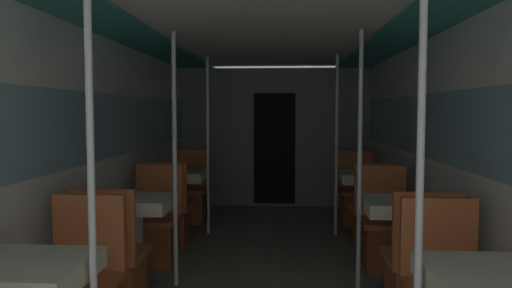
% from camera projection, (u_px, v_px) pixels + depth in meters
% --- Properties ---
extents(wall_left, '(0.05, 8.48, 2.13)m').
position_uv_depth(wall_left, '(99.00, 154.00, 4.36)').
color(wall_left, silver).
rests_on(wall_left, ground_plane).
extents(wall_right, '(0.05, 8.48, 2.13)m').
position_uv_depth(wall_right, '(441.00, 155.00, 4.20)').
color(wall_right, silver).
rests_on(wall_right, ground_plane).
extents(ceiling_panel, '(2.94, 8.48, 0.07)m').
position_uv_depth(ceiling_panel, '(267.00, 28.00, 4.21)').
color(ceiling_panel, white).
rests_on(ceiling_panel, wall_left).
extents(bulkhead_far, '(2.89, 0.09, 2.13)m').
position_uv_depth(bulkhead_far, '(275.00, 138.00, 7.69)').
color(bulkhead_far, slate).
rests_on(bulkhead_far, ground_plane).
extents(dining_table_left_0, '(0.59, 0.59, 0.75)m').
position_uv_depth(dining_table_left_0, '(26.00, 287.00, 2.40)').
color(dining_table_left_0, '#4C4C51').
rests_on(dining_table_left_0, ground_plane).
extents(support_pole_left_0, '(0.04, 0.04, 2.13)m').
position_uv_depth(support_pole_left_0, '(92.00, 198.00, 2.36)').
color(support_pole_left_0, silver).
rests_on(support_pole_left_0, ground_plane).
extents(dining_table_left_1, '(0.59, 0.59, 0.75)m').
position_uv_depth(dining_table_left_1, '(136.00, 212.00, 4.20)').
color(dining_table_left_1, '#4C4C51').
rests_on(dining_table_left_1, ground_plane).
extents(chair_left_near_1, '(0.46, 0.46, 0.94)m').
position_uv_depth(chair_left_near_1, '(112.00, 274.00, 3.62)').
color(chair_left_near_1, brown).
rests_on(chair_left_near_1, ground_plane).
extents(chair_left_far_1, '(0.46, 0.46, 0.94)m').
position_uv_depth(chair_left_far_1, '(155.00, 234.00, 4.82)').
color(chair_left_far_1, brown).
rests_on(chair_left_far_1, ground_plane).
extents(support_pole_left_1, '(0.04, 0.04, 2.13)m').
position_uv_depth(support_pole_left_1, '(175.00, 160.00, 4.15)').
color(support_pole_left_1, silver).
rests_on(support_pole_left_1, ground_plane).
extents(dining_table_left_2, '(0.59, 0.59, 0.75)m').
position_uv_depth(dining_table_left_2, '(180.00, 182.00, 5.99)').
color(dining_table_left_2, '#4C4C51').
rests_on(dining_table_left_2, ground_plane).
extents(chair_left_near_2, '(0.46, 0.46, 0.94)m').
position_uv_depth(chair_left_near_2, '(169.00, 220.00, 5.42)').
color(chair_left_near_2, brown).
rests_on(chair_left_near_2, ground_plane).
extents(chair_left_far_2, '(0.46, 0.46, 0.94)m').
position_uv_depth(chair_left_far_2, '(190.00, 200.00, 6.62)').
color(chair_left_far_2, brown).
rests_on(chair_left_far_2, ground_plane).
extents(support_pole_left_2, '(0.04, 0.04, 2.13)m').
position_uv_depth(support_pole_left_2, '(208.00, 145.00, 5.95)').
color(support_pole_left_2, silver).
rests_on(support_pole_left_2, ground_plane).
extents(support_pole_right_0, '(0.04, 0.04, 2.13)m').
position_uv_depth(support_pole_right_0, '(419.00, 201.00, 2.27)').
color(support_pole_right_0, silver).
rests_on(support_pole_right_0, ground_plane).
extents(dining_table_right_1, '(0.59, 0.59, 0.75)m').
position_uv_depth(dining_table_right_1, '(400.00, 215.00, 4.08)').
color(dining_table_right_1, '#4C4C51').
rests_on(dining_table_right_1, ground_plane).
extents(chair_right_near_1, '(0.46, 0.46, 0.94)m').
position_uv_depth(chair_right_near_1, '(419.00, 280.00, 3.50)').
color(chair_right_near_1, brown).
rests_on(chair_right_near_1, ground_plane).
extents(chair_right_far_1, '(0.46, 0.46, 0.94)m').
position_uv_depth(chair_right_far_1, '(385.00, 237.00, 4.70)').
color(chair_right_far_1, brown).
rests_on(chair_right_far_1, ground_plane).
extents(support_pole_right_1, '(0.04, 0.04, 2.13)m').
position_uv_depth(support_pole_right_1, '(360.00, 161.00, 4.07)').
color(support_pole_right_1, silver).
rests_on(support_pole_right_1, ground_plane).
extents(dining_table_right_2, '(0.59, 0.59, 0.75)m').
position_uv_depth(dining_table_right_2, '(365.00, 183.00, 5.87)').
color(dining_table_right_2, '#4C4C51').
rests_on(dining_table_right_2, ground_plane).
extents(chair_right_near_2, '(0.46, 0.46, 0.94)m').
position_uv_depth(chair_right_near_2, '(373.00, 223.00, 5.29)').
color(chair_right_near_2, brown).
rests_on(chair_right_near_2, ground_plane).
extents(chair_right_far_2, '(0.46, 0.46, 0.94)m').
position_uv_depth(chair_right_far_2, '(357.00, 202.00, 6.49)').
color(chair_right_far_2, brown).
rests_on(chair_right_far_2, ground_plane).
extents(support_pole_right_2, '(0.04, 0.04, 2.13)m').
position_uv_depth(support_pole_right_2, '(336.00, 146.00, 5.86)').
color(support_pole_right_2, silver).
rests_on(support_pole_right_2, ground_plane).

